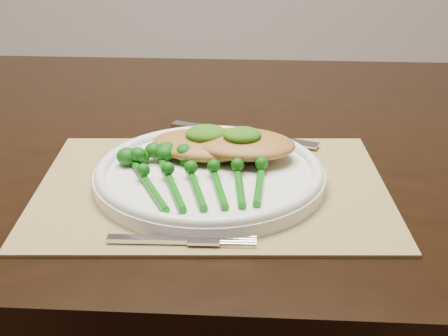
{
  "coord_description": "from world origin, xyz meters",
  "views": [
    {
      "loc": [
        -0.06,
        -0.83,
        1.11
      ],
      "look_at": [
        -0.06,
        -0.11,
        0.78
      ],
      "focal_mm": 50.0,
      "sensor_mm": 36.0,
      "label": 1
    }
  ],
  "objects_px": {
    "dining_table": "(186,324)",
    "placemat": "(212,187)",
    "dinner_plate": "(210,174)",
    "broccolini_bundle": "(205,181)",
    "chicken_fillet_left": "(203,145)"
  },
  "relations": [
    {
      "from": "dining_table",
      "to": "broccolini_bundle",
      "type": "relative_size",
      "value": 8.32
    },
    {
      "from": "dining_table",
      "to": "dinner_plate",
      "type": "bearing_deg",
      "value": -71.37
    },
    {
      "from": "chicken_fillet_left",
      "to": "broccolini_bundle",
      "type": "height_order",
      "value": "chicken_fillet_left"
    },
    {
      "from": "placemat",
      "to": "broccolini_bundle",
      "type": "distance_m",
      "value": 0.04
    },
    {
      "from": "dining_table",
      "to": "chicken_fillet_left",
      "type": "relative_size",
      "value": 11.75
    },
    {
      "from": "broccolini_bundle",
      "to": "dinner_plate",
      "type": "bearing_deg",
      "value": 75.33
    },
    {
      "from": "broccolini_bundle",
      "to": "placemat",
      "type": "bearing_deg",
      "value": 67.43
    },
    {
      "from": "placemat",
      "to": "chicken_fillet_left",
      "type": "distance_m",
      "value": 0.07
    },
    {
      "from": "chicken_fillet_left",
      "to": "broccolini_bundle",
      "type": "relative_size",
      "value": 0.71
    },
    {
      "from": "dinner_plate",
      "to": "broccolini_bundle",
      "type": "height_order",
      "value": "broccolini_bundle"
    },
    {
      "from": "dining_table",
      "to": "placemat",
      "type": "relative_size",
      "value": 3.74
    },
    {
      "from": "placemat",
      "to": "chicken_fillet_left",
      "type": "bearing_deg",
      "value": 102.42
    },
    {
      "from": "chicken_fillet_left",
      "to": "dining_table",
      "type": "bearing_deg",
      "value": 119.91
    },
    {
      "from": "dinner_plate",
      "to": "chicken_fillet_left",
      "type": "height_order",
      "value": "chicken_fillet_left"
    },
    {
      "from": "dining_table",
      "to": "placemat",
      "type": "height_order",
      "value": "placemat"
    }
  ]
}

